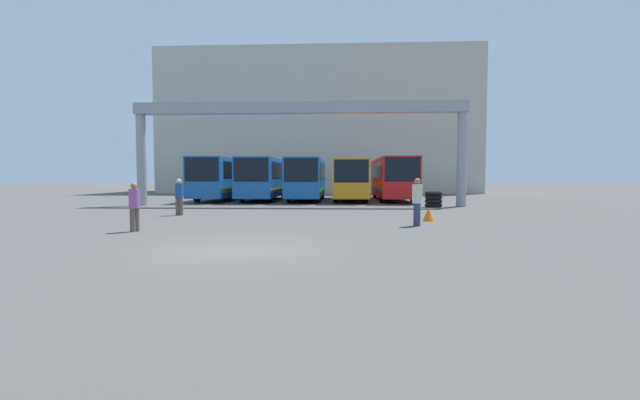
{
  "coord_description": "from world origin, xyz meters",
  "views": [
    {
      "loc": [
        2.69,
        -10.64,
        1.84
      ],
      "look_at": [
        1.28,
        17.84,
        0.3
      ],
      "focal_mm": 24.0,
      "sensor_mm": 36.0,
      "label": 1
    }
  ],
  "objects_px": {
    "bus_slot_2": "(307,177)",
    "pedestrian_far_center": "(179,196)",
    "pedestrian_near_center": "(134,206)",
    "bus_slot_0": "(223,177)",
    "bus_slot_1": "(264,177)",
    "bus_slot_3": "(350,178)",
    "tire_stack": "(434,199)",
    "bus_slot_4": "(392,177)",
    "pedestrian_mid_right": "(417,201)",
    "traffic_cone": "(429,214)"
  },
  "relations": [
    {
      "from": "bus_slot_2",
      "to": "pedestrian_far_center",
      "type": "xyz_separation_m",
      "value": [
        -5.08,
        -13.84,
        -0.92
      ]
    },
    {
      "from": "bus_slot_2",
      "to": "pedestrian_near_center",
      "type": "height_order",
      "value": "bus_slot_2"
    },
    {
      "from": "bus_slot_0",
      "to": "bus_slot_1",
      "type": "relative_size",
      "value": 1.03
    },
    {
      "from": "bus_slot_3",
      "to": "tire_stack",
      "type": "xyz_separation_m",
      "value": [
        4.96,
        -7.16,
        -1.31
      ]
    },
    {
      "from": "pedestrian_near_center",
      "to": "tire_stack",
      "type": "xyz_separation_m",
      "value": [
        12.59,
        12.32,
        -0.4
      ]
    },
    {
      "from": "pedestrian_far_center",
      "to": "bus_slot_0",
      "type": "bearing_deg",
      "value": 94.48
    },
    {
      "from": "bus_slot_3",
      "to": "tire_stack",
      "type": "height_order",
      "value": "bus_slot_3"
    },
    {
      "from": "bus_slot_4",
      "to": "pedestrian_near_center",
      "type": "xyz_separation_m",
      "value": [
        -11.0,
        -20.07,
        -1.0
      ]
    },
    {
      "from": "pedestrian_far_center",
      "to": "tire_stack",
      "type": "height_order",
      "value": "pedestrian_far_center"
    },
    {
      "from": "pedestrian_far_center",
      "to": "pedestrian_near_center",
      "type": "relative_size",
      "value": 1.06
    },
    {
      "from": "bus_slot_0",
      "to": "bus_slot_2",
      "type": "distance_m",
      "value": 6.74
    },
    {
      "from": "bus_slot_3",
      "to": "bus_slot_4",
      "type": "distance_m",
      "value": 3.42
    },
    {
      "from": "bus_slot_0",
      "to": "tire_stack",
      "type": "height_order",
      "value": "bus_slot_0"
    },
    {
      "from": "bus_slot_3",
      "to": "bus_slot_4",
      "type": "bearing_deg",
      "value": 9.9
    },
    {
      "from": "bus_slot_4",
      "to": "pedestrian_near_center",
      "type": "relative_size",
      "value": 6.79
    },
    {
      "from": "pedestrian_mid_right",
      "to": "tire_stack",
      "type": "relative_size",
      "value": 1.73
    },
    {
      "from": "pedestrian_mid_right",
      "to": "pedestrian_far_center",
      "type": "height_order",
      "value": "pedestrian_mid_right"
    },
    {
      "from": "bus_slot_3",
      "to": "bus_slot_4",
      "type": "height_order",
      "value": "bus_slot_4"
    },
    {
      "from": "traffic_cone",
      "to": "tire_stack",
      "type": "relative_size",
      "value": 0.55
    },
    {
      "from": "pedestrian_near_center",
      "to": "traffic_cone",
      "type": "distance_m",
      "value": 11.34
    },
    {
      "from": "bus_slot_0",
      "to": "traffic_cone",
      "type": "relative_size",
      "value": 18.35
    },
    {
      "from": "bus_slot_3",
      "to": "tire_stack",
      "type": "relative_size",
      "value": 9.66
    },
    {
      "from": "bus_slot_0",
      "to": "bus_slot_2",
      "type": "height_order",
      "value": "bus_slot_0"
    },
    {
      "from": "tire_stack",
      "to": "bus_slot_3",
      "type": "bearing_deg",
      "value": 124.71
    },
    {
      "from": "bus_slot_1",
      "to": "pedestrian_near_center",
      "type": "relative_size",
      "value": 6.1
    },
    {
      "from": "bus_slot_0",
      "to": "pedestrian_far_center",
      "type": "height_order",
      "value": "bus_slot_0"
    },
    {
      "from": "bus_slot_0",
      "to": "pedestrian_mid_right",
      "type": "distance_m",
      "value": 21.41
    },
    {
      "from": "bus_slot_1",
      "to": "traffic_cone",
      "type": "xyz_separation_m",
      "value": [
        9.71,
        -15.53,
        -1.58
      ]
    },
    {
      "from": "pedestrian_far_center",
      "to": "bus_slot_3",
      "type": "bearing_deg",
      "value": 55.28
    },
    {
      "from": "bus_slot_0",
      "to": "pedestrian_far_center",
      "type": "bearing_deg",
      "value": -83.04
    },
    {
      "from": "bus_slot_4",
      "to": "bus_slot_1",
      "type": "bearing_deg",
      "value": -176.76
    },
    {
      "from": "bus_slot_2",
      "to": "pedestrian_near_center",
      "type": "xyz_separation_m",
      "value": [
        -4.26,
        -19.94,
        -0.97
      ]
    },
    {
      "from": "bus_slot_0",
      "to": "pedestrian_mid_right",
      "type": "height_order",
      "value": "bus_slot_0"
    },
    {
      "from": "bus_slot_0",
      "to": "bus_slot_3",
      "type": "height_order",
      "value": "bus_slot_0"
    },
    {
      "from": "bus_slot_0",
      "to": "pedestrian_mid_right",
      "type": "bearing_deg",
      "value": -54.98
    },
    {
      "from": "tire_stack",
      "to": "pedestrian_far_center",
      "type": "bearing_deg",
      "value": -155.1
    },
    {
      "from": "bus_slot_4",
      "to": "traffic_cone",
      "type": "height_order",
      "value": "bus_slot_4"
    },
    {
      "from": "pedestrian_mid_right",
      "to": "pedestrian_near_center",
      "type": "relative_size",
      "value": 1.09
    },
    {
      "from": "bus_slot_4",
      "to": "pedestrian_mid_right",
      "type": "xyz_separation_m",
      "value": [
        -1.19,
        -17.92,
        -0.92
      ]
    },
    {
      "from": "bus_slot_0",
      "to": "bus_slot_3",
      "type": "relative_size",
      "value": 1.04
    },
    {
      "from": "bus_slot_2",
      "to": "bus_slot_0",
      "type": "bearing_deg",
      "value": -177.65
    },
    {
      "from": "bus_slot_4",
      "to": "pedestrian_near_center",
      "type": "distance_m",
      "value": 22.91
    },
    {
      "from": "bus_slot_3",
      "to": "traffic_cone",
      "type": "xyz_separation_m",
      "value": [
        2.98,
        -15.52,
        -1.51
      ]
    },
    {
      "from": "bus_slot_1",
      "to": "pedestrian_mid_right",
      "type": "distance_m",
      "value": 19.52
    },
    {
      "from": "pedestrian_mid_right",
      "to": "pedestrian_near_center",
      "type": "bearing_deg",
      "value": -89.1
    },
    {
      "from": "traffic_cone",
      "to": "tire_stack",
      "type": "xyz_separation_m",
      "value": [
        1.98,
        8.36,
        0.2
      ]
    },
    {
      "from": "bus_slot_3",
      "to": "pedestrian_near_center",
      "type": "xyz_separation_m",
      "value": [
        -7.63,
        -19.48,
        -0.91
      ]
    },
    {
      "from": "traffic_cone",
      "to": "bus_slot_1",
      "type": "bearing_deg",
      "value": 122.01
    },
    {
      "from": "pedestrian_mid_right",
      "to": "tire_stack",
      "type": "distance_m",
      "value": 10.56
    },
    {
      "from": "bus_slot_3",
      "to": "pedestrian_far_center",
      "type": "bearing_deg",
      "value": -122.25
    }
  ]
}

